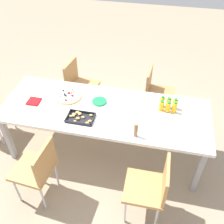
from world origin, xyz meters
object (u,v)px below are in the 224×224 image
at_px(chair_near_right, 79,83).
at_px(juice_bottle_4, 168,107).
at_px(juice_bottle_5, 161,106).
at_px(napkin_stack, 34,101).
at_px(chair_far_left, 152,187).
at_px(plate_stack, 99,101).
at_px(juice_bottle_0, 175,104).
at_px(chair_near_left, 156,91).
at_px(party_table, 104,113).
at_px(snack_tray, 80,118).
at_px(fruit_pizza, 69,96).
at_px(juice_bottle_1, 169,103).
at_px(chair_far_right, 38,168).
at_px(juice_bottle_3, 175,107).
at_px(cardboard_tube, 136,130).
at_px(juice_bottle_2, 162,102).

relative_size(chair_near_right, juice_bottle_4, 5.93).
height_order(chair_near_right, juice_bottle_5, juice_bottle_5).
relative_size(chair_near_right, napkin_stack, 5.53).
relative_size(chair_far_left, plate_stack, 4.65).
bearing_deg(chair_far_left, chair_near_right, 38.38).
height_order(juice_bottle_0, juice_bottle_4, same).
relative_size(chair_near_right, chair_near_left, 1.00).
bearing_deg(plate_stack, party_table, 126.96).
relative_size(party_table, juice_bottle_4, 17.70).
distance_m(snack_tray, napkin_stack, 0.67).
bearing_deg(fruit_pizza, juice_bottle_0, -177.51).
xyz_separation_m(juice_bottle_1, juice_bottle_5, (0.08, 0.07, -0.00)).
bearing_deg(juice_bottle_0, chair_far_right, 36.58).
distance_m(juice_bottle_3, cardboard_tube, 0.61).
height_order(chair_near_right, juice_bottle_3, juice_bottle_3).
bearing_deg(juice_bottle_3, juice_bottle_0, -93.44).
xyz_separation_m(juice_bottle_2, cardboard_tube, (0.23, 0.55, 0.02)).
height_order(chair_near_left, juice_bottle_4, juice_bottle_4).
distance_m(party_table, fruit_pizza, 0.52).
bearing_deg(cardboard_tube, juice_bottle_0, -125.42).
xyz_separation_m(chair_near_left, juice_bottle_3, (-0.24, 0.71, 0.31)).
distance_m(juice_bottle_4, fruit_pizza, 1.23).
bearing_deg(fruit_pizza, cardboard_tube, 152.03).
bearing_deg(juice_bottle_1, fruit_pizza, 2.65).
height_order(juice_bottle_1, juice_bottle_4, juice_bottle_1).
xyz_separation_m(juice_bottle_3, cardboard_tube, (0.38, 0.48, 0.02)).
height_order(chair_near_left, juice_bottle_1, juice_bottle_1).
height_order(chair_far_left, snack_tray, chair_far_left).
height_order(juice_bottle_0, cardboard_tube, cardboard_tube).
distance_m(juice_bottle_0, cardboard_tube, 0.67).
distance_m(juice_bottle_1, juice_bottle_4, 0.08).
distance_m(chair_far_right, juice_bottle_5, 1.54).
height_order(juice_bottle_0, juice_bottle_1, juice_bottle_1).
bearing_deg(juice_bottle_1, juice_bottle_3, 136.26).
xyz_separation_m(juice_bottle_2, plate_stack, (0.75, 0.08, -0.06)).
distance_m(juice_bottle_0, juice_bottle_5, 0.17).
bearing_deg(juice_bottle_4, chair_far_left, 85.51).
distance_m(chair_near_left, juice_bottle_1, 0.73).
bearing_deg(chair_near_right, cardboard_tube, 49.55).
distance_m(juice_bottle_1, juice_bottle_3, 0.10).
bearing_deg(cardboard_tube, plate_stack, -42.36).
xyz_separation_m(party_table, napkin_stack, (0.87, 0.05, 0.07)).
bearing_deg(cardboard_tube, chair_far_right, 25.30).
relative_size(chair_near_right, plate_stack, 4.65).
xyz_separation_m(fruit_pizza, plate_stack, (-0.40, 0.02, -0.00)).
distance_m(chair_far_left, napkin_stack, 1.71).
relative_size(chair_near_left, cardboard_tube, 4.76).
bearing_deg(fruit_pizza, napkin_stack, 26.58).
distance_m(chair_near_right, juice_bottle_2, 1.41).
height_order(chair_far_left, napkin_stack, chair_far_left).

